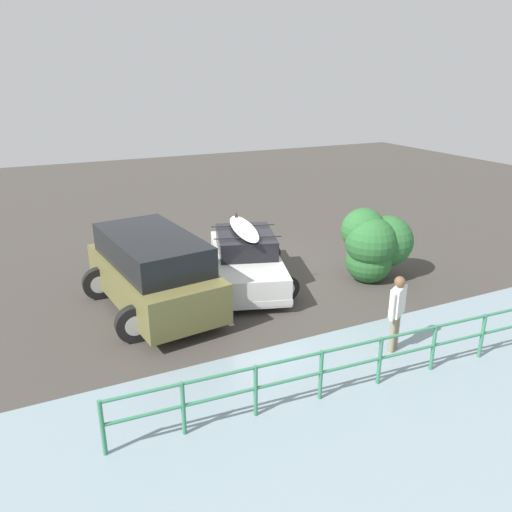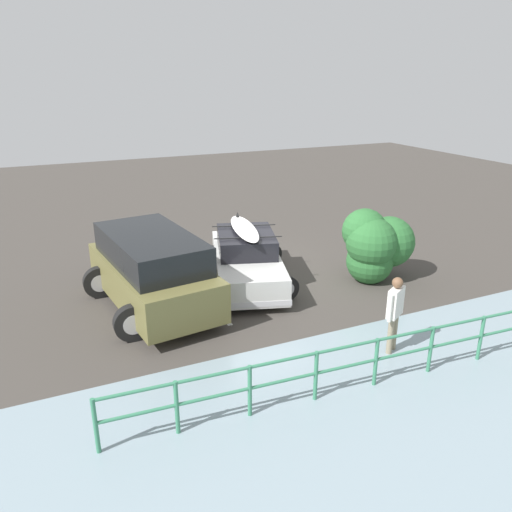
# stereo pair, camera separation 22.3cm
# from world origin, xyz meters

# --- Properties ---
(ground_plane) EXTENTS (44.00, 44.00, 0.02)m
(ground_plane) POSITION_xyz_m (0.00, 0.00, -0.01)
(ground_plane) COLOR #423D38
(ground_plane) RESTS_ON ground
(parking_stripe) EXTENTS (0.12, 4.27, 0.00)m
(parking_stripe) POSITION_xyz_m (1.89, 0.36, 0.00)
(parking_stripe) COLOR silver
(parking_stripe) RESTS_ON ground
(sedan_car) EXTENTS (3.01, 4.43, 1.63)m
(sedan_car) POSITION_xyz_m (0.57, 0.32, 0.65)
(sedan_car) COLOR silver
(sedan_car) RESTS_ON ground
(suv_car) EXTENTS (3.01, 4.58, 1.84)m
(suv_car) POSITION_xyz_m (3.21, 0.84, 0.95)
(suv_car) COLOR brown
(suv_car) RESTS_ON ground
(person_bystander) EXTENTS (0.55, 0.39, 1.61)m
(person_bystander) POSITION_xyz_m (-0.67, 4.85, 0.97)
(person_bystander) COLOR gray
(person_bystander) RESTS_ON ground
(railing_fence) EXTENTS (8.44, 0.54, 0.94)m
(railing_fence) POSITION_xyz_m (0.96, 5.64, 0.61)
(railing_fence) COLOR #387F5B
(railing_fence) RESTS_ON ground
(bush_near_left) EXTENTS (2.05, 1.57, 2.03)m
(bush_near_left) POSITION_xyz_m (-2.63, 1.56, 1.04)
(bush_near_left) COLOR #4C3828
(bush_near_left) RESTS_ON ground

